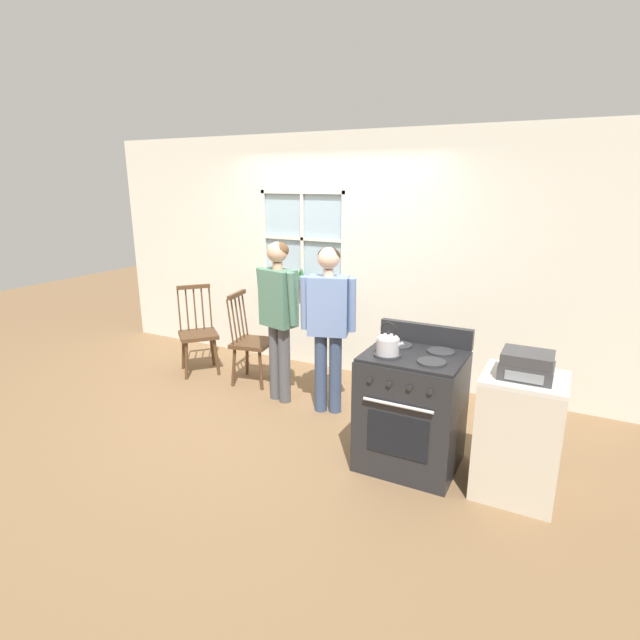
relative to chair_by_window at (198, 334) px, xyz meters
name	(u,v)px	position (x,y,z in m)	size (l,w,h in m)	color
ground_plane	(275,413)	(1.38, -0.53, -0.46)	(16.00, 16.00, 0.00)	brown
wall_back	(340,257)	(1.40, 0.87, 0.88)	(6.40, 0.16, 2.70)	silver
chair_by_window	(198,334)	(0.00, 0.00, 0.00)	(0.58, 0.58, 1.02)	#4C331E
chair_near_wall	(251,342)	(0.73, 0.03, 0.00)	(0.47, 0.49, 1.02)	#4C331E
person_elderly_left	(278,308)	(1.26, -0.24, 0.52)	(0.51, 0.29, 1.62)	#4C4C51
person_teen_center	(328,315)	(1.82, -0.24, 0.51)	(0.53, 0.31, 1.61)	#384766
stove	(412,409)	(2.82, -0.79, 0.01)	(0.74, 0.68, 1.08)	#232326
kettle	(388,343)	(2.65, -0.92, 0.56)	(0.21, 0.17, 0.25)	#B7B7BC
potted_plant	(301,280)	(0.94, 0.78, 0.59)	(0.14, 0.14, 0.23)	#42474C
side_counter	(519,436)	(3.60, -0.81, -0.01)	(0.55, 0.50, 0.90)	beige
stereo	(527,365)	(3.60, -0.83, 0.53)	(0.34, 0.29, 0.18)	#38383A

